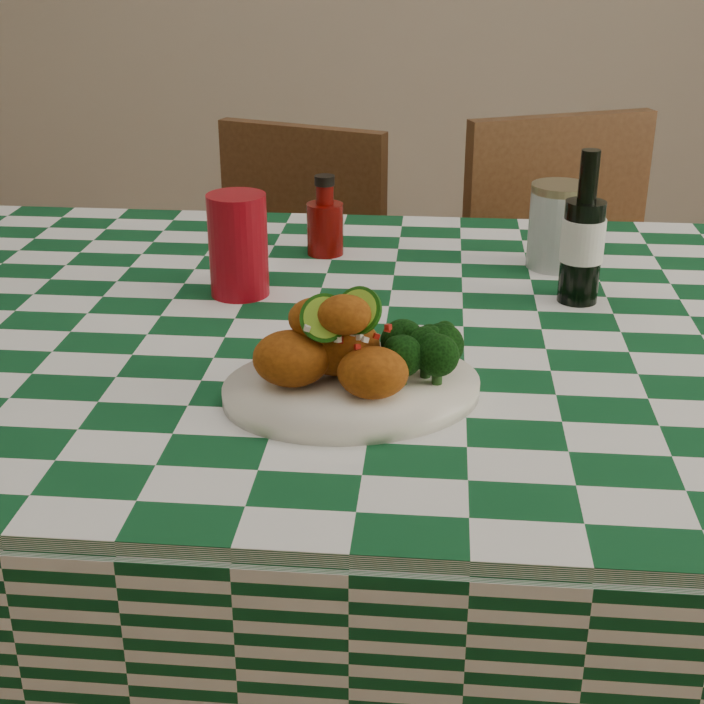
# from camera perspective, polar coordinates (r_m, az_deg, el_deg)

# --- Properties ---
(dining_table) EXTENTS (1.66, 1.06, 0.79)m
(dining_table) POSITION_cam_1_polar(r_m,az_deg,el_deg) (1.50, 1.78, -12.38)
(dining_table) COLOR #0E4621
(dining_table) RESTS_ON ground
(plate) EXTENTS (0.35, 0.30, 0.02)m
(plate) POSITION_cam_1_polar(r_m,az_deg,el_deg) (1.10, 0.00, -2.18)
(plate) COLOR white
(plate) RESTS_ON dining_table
(fried_chicken_pile) EXTENTS (0.16, 0.12, 0.10)m
(fried_chicken_pile) POSITION_cam_1_polar(r_m,az_deg,el_deg) (1.08, -0.37, 0.74)
(fried_chicken_pile) COLOR #9C4B0F
(fried_chicken_pile) RESTS_ON plate
(broccoli_side) EXTENTS (0.08, 0.08, 0.06)m
(broccoli_side) POSITION_cam_1_polar(r_m,az_deg,el_deg) (1.10, 4.04, -0.25)
(broccoli_side) COLOR black
(broccoli_side) RESTS_ON plate
(red_tumbler) EXTENTS (0.10, 0.10, 0.15)m
(red_tumbler) POSITION_cam_1_polar(r_m,az_deg,el_deg) (1.40, -6.64, 6.19)
(red_tumbler) COLOR maroon
(red_tumbler) RESTS_ON dining_table
(ketchup_bottle) EXTENTS (0.07, 0.07, 0.13)m
(ketchup_bottle) POSITION_cam_1_polar(r_m,az_deg,el_deg) (1.57, -1.58, 7.96)
(ketchup_bottle) COLOR #680805
(ketchup_bottle) RESTS_ON dining_table
(mason_jar) EXTENTS (0.11, 0.11, 0.13)m
(mason_jar) POSITION_cam_1_polar(r_m,az_deg,el_deg) (1.54, 11.91, 7.19)
(mason_jar) COLOR #B2BCBA
(mason_jar) RESTS_ON dining_table
(beer_bottle) EXTENTS (0.07, 0.07, 0.21)m
(beer_bottle) POSITION_cam_1_polar(r_m,az_deg,el_deg) (1.39, 13.33, 7.05)
(beer_bottle) COLOR black
(beer_bottle) RESTS_ON dining_table
(wooden_chair_left) EXTENTS (0.51, 0.52, 0.87)m
(wooden_chair_left) POSITION_cam_1_polar(r_m,az_deg,el_deg) (2.16, -4.91, 0.79)
(wooden_chair_left) COLOR #472814
(wooden_chair_left) RESTS_ON ground
(wooden_chair_right) EXTENTS (0.56, 0.57, 0.91)m
(wooden_chair_right) POSITION_cam_1_polar(r_m,az_deg,el_deg) (2.08, 13.69, -0.14)
(wooden_chair_right) COLOR #472814
(wooden_chair_right) RESTS_ON ground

